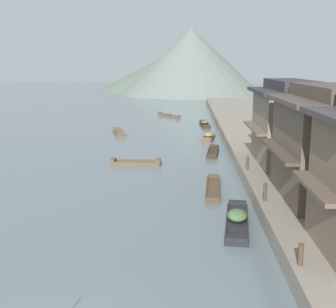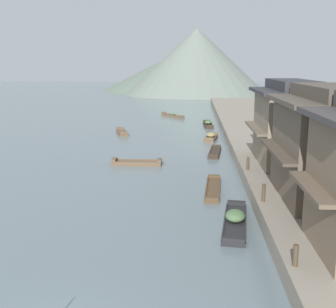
# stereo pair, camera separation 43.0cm
# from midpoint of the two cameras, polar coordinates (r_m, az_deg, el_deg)

# --- Properties ---
(riverbank_right) EXTENTS (18.00, 110.00, 0.90)m
(riverbank_right) POSITION_cam_midpoint_polar(r_m,az_deg,el_deg) (42.53, 20.01, 0.96)
(riverbank_right) COLOR gray
(riverbank_right) RESTS_ON ground
(boat_moored_nearest) EXTENTS (3.97, 5.17, 0.68)m
(boat_moored_nearest) POSITION_cam_midpoint_polar(r_m,az_deg,el_deg) (66.97, -0.08, 5.27)
(boat_moored_nearest) COLOR brown
(boat_moored_nearest) RESTS_ON ground
(boat_moored_second) EXTENTS (1.29, 5.61, 0.36)m
(boat_moored_second) POSITION_cam_midpoint_polar(r_m,az_deg,el_deg) (27.71, 5.73, -4.70)
(boat_moored_second) COLOR brown
(boat_moored_second) RESTS_ON ground
(boat_moored_third) EXTENTS (1.77, 5.68, 0.78)m
(boat_moored_third) POSITION_cam_midpoint_polar(r_m,az_deg,el_deg) (22.04, 8.85, -8.86)
(boat_moored_third) COLOR #232326
(boat_moored_third) RESTS_ON ground
(boat_moored_far) EXTENTS (2.16, 4.25, 0.54)m
(boat_moored_far) POSITION_cam_midpoint_polar(r_m,az_deg,el_deg) (50.43, -6.93, 2.92)
(boat_moored_far) COLOR brown
(boat_moored_far) RESTS_ON ground
(boat_midriver_drifting) EXTENTS (4.12, 1.17, 0.53)m
(boat_midriver_drifting) POSITION_cam_midpoint_polar(r_m,az_deg,el_deg) (34.58, -4.81, -1.22)
(boat_midriver_drifting) COLOR brown
(boat_midriver_drifting) RESTS_ON ground
(boat_midriver_upstream) EXTENTS (1.75, 4.14, 0.83)m
(boat_midriver_upstream) POSITION_cam_midpoint_polar(r_m,az_deg,el_deg) (46.36, 5.27, 2.33)
(boat_midriver_upstream) COLOR brown
(boat_midriver_upstream) RESTS_ON ground
(boat_upstream_distant) EXTENTS (1.36, 5.49, 0.79)m
(boat_upstream_distant) POSITION_cam_midpoint_polar(r_m,az_deg,el_deg) (56.85, 4.83, 4.08)
(boat_upstream_distant) COLOR #33281E
(boat_upstream_distant) RESTS_ON ground
(boat_crossing_west) EXTENTS (1.47, 4.83, 0.44)m
(boat_crossing_west) POSITION_cam_midpoint_polar(r_m,az_deg,el_deg) (39.00, 5.83, 0.23)
(boat_crossing_west) COLOR #33281E
(boat_crossing_west) RESTS_ON ground
(house_waterfront_second) EXTENTS (6.17, 7.78, 6.14)m
(house_waterfront_second) POSITION_cam_midpoint_polar(r_m,az_deg,el_deg) (24.21, 20.91, 1.31)
(house_waterfront_second) COLOR brown
(house_waterfront_second) RESTS_ON riverbank_right
(house_waterfront_tall) EXTENTS (5.39, 7.84, 6.14)m
(house_waterfront_tall) POSITION_cam_midpoint_polar(r_m,az_deg,el_deg) (32.20, 15.67, 4.13)
(house_waterfront_tall) COLOR #7F705B
(house_waterfront_tall) RESTS_ON riverbank_right
(mooring_post_dock_near) EXTENTS (0.20, 0.20, 0.82)m
(mooring_post_dock_near) POSITION_cam_midpoint_polar(r_m,az_deg,el_deg) (16.31, 16.92, -12.98)
(mooring_post_dock_near) COLOR #473828
(mooring_post_dock_near) RESTS_ON riverbank_right
(mooring_post_dock_mid) EXTENTS (0.20, 0.20, 0.97)m
(mooring_post_dock_mid) POSITION_cam_midpoint_polar(r_m,az_deg,el_deg) (23.04, 12.58, -5.13)
(mooring_post_dock_mid) COLOR #473828
(mooring_post_dock_mid) RESTS_ON riverbank_right
(mooring_post_dock_far) EXTENTS (0.20, 0.20, 0.89)m
(mooring_post_dock_far) POSITION_cam_midpoint_polar(r_m,az_deg,el_deg) (29.69, 10.38, -1.27)
(mooring_post_dock_far) COLOR #473828
(mooring_post_dock_far) RESTS_ON riverbank_right
(hill_far_west) EXTENTS (53.98, 53.98, 13.14)m
(hill_far_west) POSITION_cam_midpoint_polar(r_m,az_deg,el_deg) (142.19, 1.35, 11.39)
(hill_far_west) COLOR #5B6B5B
(hill_far_west) RESTS_ON ground
(hill_far_centre) EXTENTS (40.38, 40.38, 18.31)m
(hill_far_centre) POSITION_cam_midpoint_polar(r_m,az_deg,el_deg) (120.93, 3.09, 12.49)
(hill_far_centre) COLOR slate
(hill_far_centre) RESTS_ON ground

